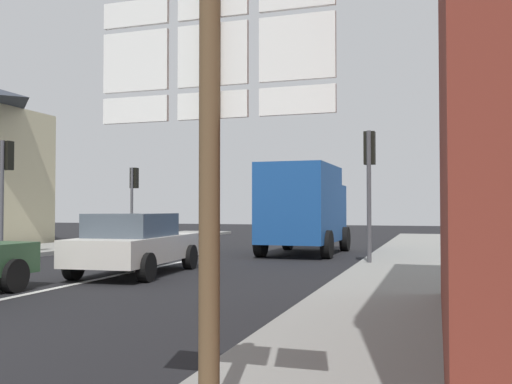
{
  "coord_description": "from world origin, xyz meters",
  "views": [
    {
      "loc": [
        7.24,
        -3.78,
        1.59
      ],
      "look_at": [
        3.23,
        8.8,
        1.97
      ],
      "focal_mm": 39.91,
      "sensor_mm": 36.0,
      "label": 1
    }
  ],
  "objects": [
    {
      "name": "lane_centre_stripe",
      "position": [
        0.0,
        6.0,
        0.01
      ],
      "size": [
        0.16,
        12.0,
        0.01
      ],
      "primitive_type": "cube",
      "color": "silver",
      "rests_on": "ground"
    },
    {
      "name": "ground_plane",
      "position": [
        0.0,
        10.0,
        0.0
      ],
      "size": [
        80.0,
        80.0,
        0.0
      ],
      "primitive_type": "plane",
      "color": "black"
    },
    {
      "name": "traffic_light_near_left",
      "position": [
        -5.49,
        10.58,
        2.73
      ],
      "size": [
        0.3,
        0.49,
        3.68
      ],
      "color": "#47474C",
      "rests_on": "ground"
    },
    {
      "name": "traffic_light_far_left",
      "position": [
        -5.49,
        18.37,
        2.5
      ],
      "size": [
        0.3,
        0.49,
        3.38
      ],
      "color": "#47474C",
      "rests_on": "ground"
    },
    {
      "name": "sidewalk_right",
      "position": [
        6.78,
        8.0,
        0.07
      ],
      "size": [
        3.18,
        44.0,
        0.14
      ],
      "primitive_type": "cube",
      "color": "gray",
      "rests_on": "ground"
    },
    {
      "name": "route_sign_post",
      "position": [
        5.82,
        -0.3,
        2.0
      ],
      "size": [
        1.66,
        0.14,
        3.2
      ],
      "color": "brown",
      "rests_on": "ground"
    },
    {
      "name": "traffic_light_near_right",
      "position": [
        5.49,
        11.85,
        2.73
      ],
      "size": [
        0.3,
        0.49,
        3.69
      ],
      "color": "#47474C",
      "rests_on": "ground"
    },
    {
      "name": "sedan_far",
      "position": [
        0.29,
        8.41,
        0.76
      ],
      "size": [
        2.21,
        4.32,
        1.47
      ],
      "color": "beige",
      "rests_on": "ground"
    },
    {
      "name": "delivery_truck",
      "position": [
        2.83,
        15.51,
        1.65
      ],
      "size": [
        2.53,
        5.02,
        3.05
      ],
      "color": "#19478C",
      "rests_on": "ground"
    }
  ]
}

